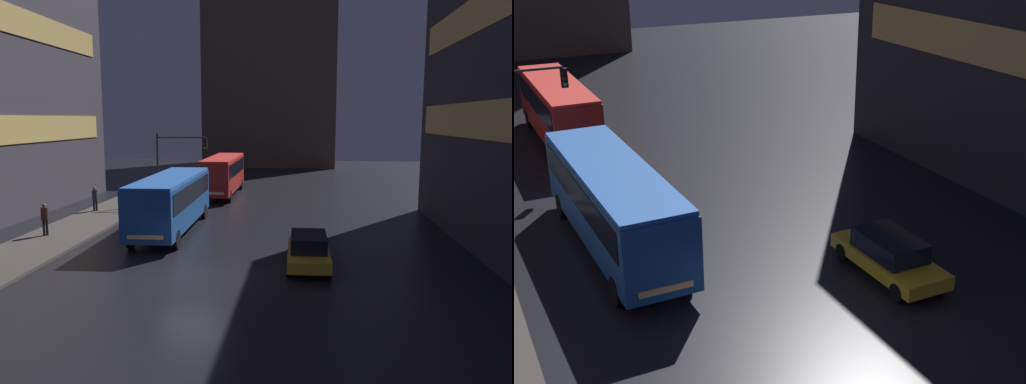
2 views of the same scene
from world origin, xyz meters
TOP-DOWN VIEW (x-y plane):
  - ground_plane at (0.00, 0.00)m, footprint 120.00×120.00m
  - bus_near at (-3.02, 8.48)m, footprint 2.89×10.95m
  - bus_far at (-2.30, 22.80)m, footprint 2.54×10.51m
  - car_taxi at (4.99, 2.25)m, footprint 1.96×4.74m
  - traffic_light_main at (-5.03, 17.37)m, footprint 3.96×0.35m

SIDE VIEW (x-z plane):
  - ground_plane at x=0.00m, z-range 0.00..0.00m
  - car_taxi at x=4.99m, z-range 0.02..1.49m
  - bus_near at x=-3.02m, z-range 0.39..3.70m
  - bus_far at x=-2.30m, z-range 0.39..3.76m
  - traffic_light_main at x=-5.03m, z-range 1.06..6.60m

